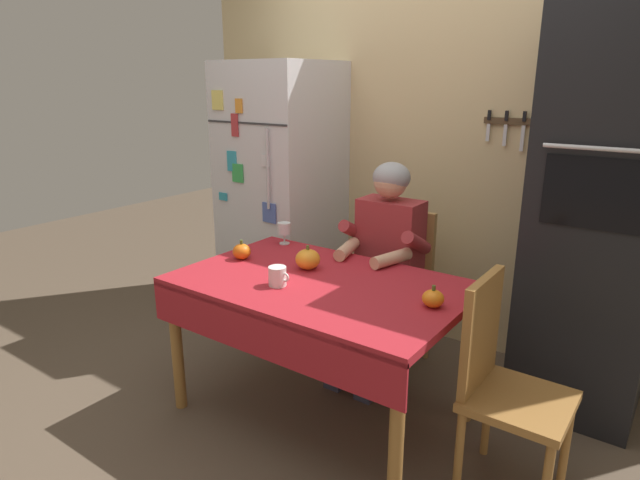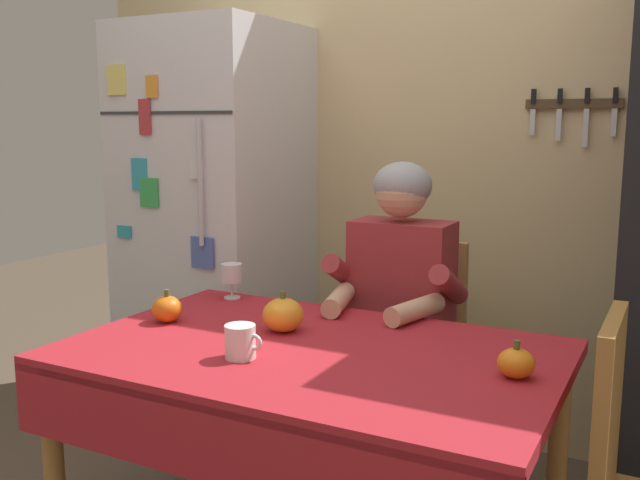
# 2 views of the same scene
# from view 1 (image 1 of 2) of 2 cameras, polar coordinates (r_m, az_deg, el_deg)

# --- Properties ---
(ground_plane) EXTENTS (10.00, 10.00, 0.00)m
(ground_plane) POSITION_cam_1_polar(r_m,az_deg,el_deg) (2.92, -1.14, -18.57)
(ground_plane) COLOR brown
(ground_plane) RESTS_ON ground
(back_wall_assembly) EXTENTS (3.70, 0.13, 2.60)m
(back_wall_assembly) POSITION_cam_1_polar(r_m,az_deg,el_deg) (3.56, 12.75, 10.03)
(back_wall_assembly) COLOR #D1B784
(back_wall_assembly) RESTS_ON ground
(refrigerator) EXTENTS (0.68, 0.71, 1.80)m
(refrigerator) POSITION_cam_1_polar(r_m,az_deg,el_deg) (3.81, -4.01, 4.72)
(refrigerator) COLOR silver
(refrigerator) RESTS_ON ground
(wall_oven) EXTENTS (0.60, 0.64, 2.10)m
(wall_oven) POSITION_cam_1_polar(r_m,az_deg,el_deg) (3.00, 27.45, 2.53)
(wall_oven) COLOR black
(wall_oven) RESTS_ON ground
(dining_table) EXTENTS (1.40, 0.90, 0.74)m
(dining_table) POSITION_cam_1_polar(r_m,az_deg,el_deg) (2.66, -0.22, -6.14)
(dining_table) COLOR #9E6B33
(dining_table) RESTS_ON ground
(chair_behind_person) EXTENTS (0.40, 0.40, 0.93)m
(chair_behind_person) POSITION_cam_1_polar(r_m,az_deg,el_deg) (3.33, 8.20, -4.19)
(chair_behind_person) COLOR tan
(chair_behind_person) RESTS_ON ground
(seated_person) EXTENTS (0.47, 0.55, 1.25)m
(seated_person) POSITION_cam_1_polar(r_m,az_deg,el_deg) (3.10, 6.74, -1.30)
(seated_person) COLOR #38384C
(seated_person) RESTS_ON ground
(chair_right_side) EXTENTS (0.40, 0.40, 0.93)m
(chair_right_side) POSITION_cam_1_polar(r_m,az_deg,el_deg) (2.40, 18.60, -13.63)
(chair_right_side) COLOR #9E6B33
(chair_right_side) RESTS_ON ground
(coffee_mug) EXTENTS (0.11, 0.09, 0.09)m
(coffee_mug) POSITION_cam_1_polar(r_m,az_deg,el_deg) (2.58, -4.49, -3.82)
(coffee_mug) COLOR white
(coffee_mug) RESTS_ON dining_table
(wine_glass) EXTENTS (0.08, 0.08, 0.13)m
(wine_glass) POSITION_cam_1_polar(r_m,az_deg,el_deg) (3.21, -3.79, 1.15)
(wine_glass) COLOR white
(wine_glass) RESTS_ON dining_table
(pumpkin_large) EXTENTS (0.10, 0.10, 0.11)m
(pumpkin_large) POSITION_cam_1_polar(r_m,az_deg,el_deg) (2.97, -8.26, -1.20)
(pumpkin_large) COLOR orange
(pumpkin_large) RESTS_ON dining_table
(pumpkin_medium) EXTENTS (0.13, 0.13, 0.13)m
(pumpkin_medium) POSITION_cam_1_polar(r_m,az_deg,el_deg) (2.79, -1.30, -2.03)
(pumpkin_medium) COLOR orange
(pumpkin_medium) RESTS_ON dining_table
(pumpkin_small) EXTENTS (0.10, 0.10, 0.10)m
(pumpkin_small) POSITION_cam_1_polar(r_m,az_deg,el_deg) (2.39, 11.84, -6.05)
(pumpkin_small) COLOR orange
(pumpkin_small) RESTS_ON dining_table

